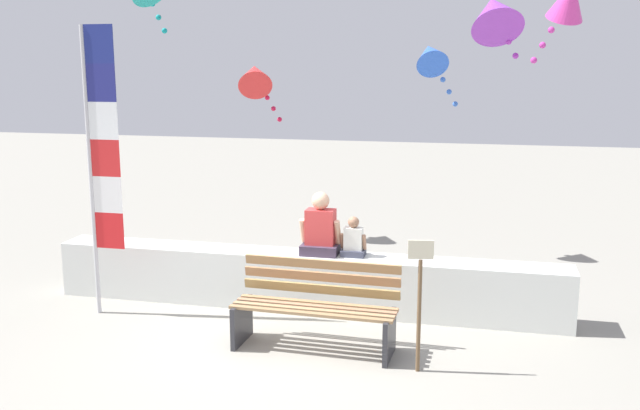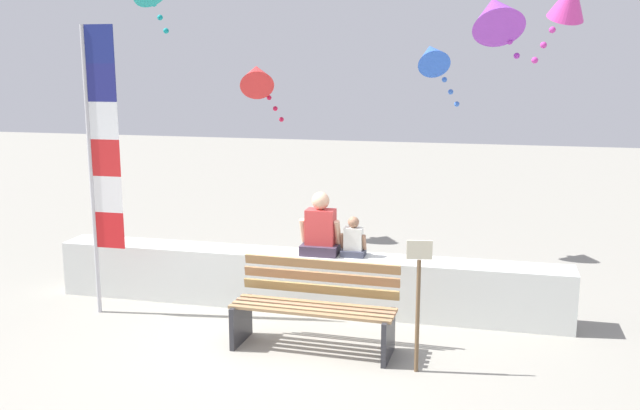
{
  "view_description": "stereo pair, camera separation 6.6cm",
  "coord_description": "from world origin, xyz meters",
  "views": [
    {
      "loc": [
        2.05,
        -6.71,
        2.9
      ],
      "look_at": [
        0.2,
        1.21,
        1.28
      ],
      "focal_mm": 39.73,
      "sensor_mm": 36.0,
      "label": 1
    },
    {
      "loc": [
        2.12,
        -6.7,
        2.9
      ],
      "look_at": [
        0.2,
        1.21,
        1.28
      ],
      "focal_mm": 39.73,
      "sensor_mm": 36.0,
      "label": 2
    }
  ],
  "objects": [
    {
      "name": "kite_red",
      "position": [
        -1.68,
        4.54,
        2.71
      ],
      "size": [
        0.81,
        0.9,
        1.14
      ],
      "color": "red"
    },
    {
      "name": "seawall_ledge",
      "position": [
        0.0,
        1.21,
        0.34
      ],
      "size": [
        6.22,
        0.49,
        0.68
      ],
      "primitive_type": "cube",
      "color": "silver",
      "rests_on": "ground"
    },
    {
      "name": "kite_magenta",
      "position": [
        2.96,
        2.57,
        3.66
      ],
      "size": [
        0.73,
        0.73,
        1.07
      ],
      "color": "#DB3D9E"
    },
    {
      "name": "flag_banner",
      "position": [
        -2.2,
        0.48,
        1.92
      ],
      "size": [
        0.4,
        0.05,
        3.33
      ],
      "color": "#B7B7BC",
      "rests_on": "ground"
    },
    {
      "name": "person_adult",
      "position": [
        0.2,
        1.24,
        0.97
      ],
      "size": [
        0.49,
        0.36,
        0.75
      ],
      "color": "#3B2F42",
      "rests_on": "seawall_ledge"
    },
    {
      "name": "kite_blue",
      "position": [
        1.21,
        4.06,
        3.03
      ],
      "size": [
        0.75,
        0.77,
        1.09
      ],
      "color": "blue"
    },
    {
      "name": "kite_purple",
      "position": [
        2.1,
        2.96,
        3.55
      ],
      "size": [
        0.87,
        1.0,
        1.01
      ],
      "color": "purple"
    },
    {
      "name": "sign_post",
      "position": [
        1.52,
        -0.3,
        0.77
      ],
      "size": [
        0.24,
        0.06,
        1.3
      ],
      "color": "brown",
      "rests_on": "ground"
    },
    {
      "name": "person_child",
      "position": [
        0.6,
        1.24,
        0.86
      ],
      "size": [
        0.31,
        0.23,
        0.47
      ],
      "color": "#3A3D4F",
      "rests_on": "seawall_ledge"
    },
    {
      "name": "ground_plane",
      "position": [
        0.0,
        0.0,
        0.0
      ],
      "size": [
        40.0,
        40.0,
        0.0
      ],
      "primitive_type": "plane",
      "color": "gray"
    },
    {
      "name": "park_bench",
      "position": [
        0.42,
        0.06,
        0.42
      ],
      "size": [
        1.72,
        0.67,
        0.88
      ],
      "color": "#94724E",
      "rests_on": "ground"
    }
  ]
}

